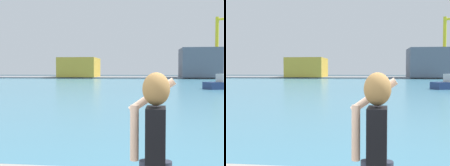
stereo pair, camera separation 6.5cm
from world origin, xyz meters
The scene contains 7 objects.
ground_plane centered at (0.00, 50.00, 0.00)m, with size 220.00×220.00×0.00m, color #334751.
harbor_water centered at (0.00, 52.00, 0.01)m, with size 140.00×100.00×0.02m, color teal.
far_shore_dock centered at (0.00, 92.00, 0.21)m, with size 140.00×20.00×0.43m, color gray.
person_photographer centered at (0.83, -0.05, 1.74)m, with size 0.53×0.55×1.74m.
warehouse_left centered at (-20.35, 87.99, 3.53)m, with size 11.91×13.16×6.21m, color gold.
warehouse_right centered at (17.89, 86.10, 4.89)m, with size 11.62×10.44×8.91m, color slate.
port_crane centered at (23.60, 84.85, 11.25)m, with size 9.03×5.25×18.27m.
Camera 2 is at (0.78, -2.94, 2.43)m, focal length 44.93 mm.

